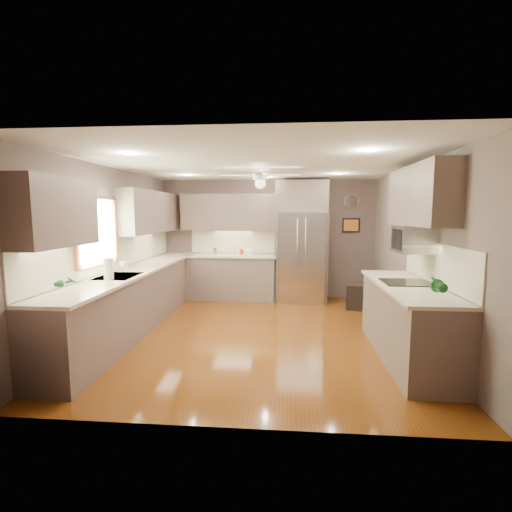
# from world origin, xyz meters

# --- Properties ---
(floor) EXTENTS (5.00, 5.00, 0.00)m
(floor) POSITION_xyz_m (0.00, 0.00, 0.00)
(floor) COLOR #552A0B
(floor) RESTS_ON ground
(ceiling) EXTENTS (5.00, 5.00, 0.00)m
(ceiling) POSITION_xyz_m (0.00, 0.00, 2.50)
(ceiling) COLOR white
(ceiling) RESTS_ON ground
(wall_back) EXTENTS (4.50, 0.00, 4.50)m
(wall_back) POSITION_xyz_m (0.00, 2.50, 1.25)
(wall_back) COLOR brown
(wall_back) RESTS_ON ground
(wall_front) EXTENTS (4.50, 0.00, 4.50)m
(wall_front) POSITION_xyz_m (0.00, -2.50, 1.25)
(wall_front) COLOR brown
(wall_front) RESTS_ON ground
(wall_left) EXTENTS (0.00, 5.00, 5.00)m
(wall_left) POSITION_xyz_m (-2.25, 0.00, 1.25)
(wall_left) COLOR brown
(wall_left) RESTS_ON ground
(wall_right) EXTENTS (0.00, 5.00, 5.00)m
(wall_right) POSITION_xyz_m (2.25, 0.00, 1.25)
(wall_right) COLOR brown
(wall_right) RESTS_ON ground
(canister_b) EXTENTS (0.09, 0.09, 0.14)m
(canister_b) POSITION_xyz_m (-1.08, 2.19, 1.01)
(canister_b) COLOR silver
(canister_b) RESTS_ON back_run
(canister_c) EXTENTS (0.13, 0.13, 0.18)m
(canister_c) POSITION_xyz_m (-0.72, 2.19, 1.03)
(canister_c) COLOR beige
(canister_c) RESTS_ON back_run
(canister_d) EXTENTS (0.10, 0.10, 0.11)m
(canister_d) POSITION_xyz_m (-0.53, 2.22, 1.00)
(canister_d) COLOR #942D10
(canister_d) RESTS_ON back_run
(soap_bottle) EXTENTS (0.10, 0.10, 0.18)m
(soap_bottle) POSITION_xyz_m (-2.06, 0.01, 1.03)
(soap_bottle) COLOR white
(soap_bottle) RESTS_ON left_run
(potted_plant_left) EXTENTS (0.16, 0.14, 0.26)m
(potted_plant_left) POSITION_xyz_m (-1.94, -1.69, 1.07)
(potted_plant_left) COLOR #1A5B22
(potted_plant_left) RESTS_ON left_run
(potted_plant_right) EXTENTS (0.18, 0.15, 0.31)m
(potted_plant_right) POSITION_xyz_m (1.92, -1.63, 1.10)
(potted_plant_right) COLOR #1A5B22
(potted_plant_right) RESTS_ON right_run
(bowl) EXTENTS (0.25, 0.25, 0.05)m
(bowl) POSITION_xyz_m (-0.37, 2.20, 0.97)
(bowl) COLOR beige
(bowl) RESTS_ON back_run
(left_run) EXTENTS (0.65, 4.70, 1.45)m
(left_run) POSITION_xyz_m (-1.95, 0.15, 0.48)
(left_run) COLOR brown
(left_run) RESTS_ON ground
(back_run) EXTENTS (1.85, 0.65, 1.45)m
(back_run) POSITION_xyz_m (-0.72, 2.20, 0.48)
(back_run) COLOR brown
(back_run) RESTS_ON ground
(uppers) EXTENTS (4.50, 4.70, 0.95)m
(uppers) POSITION_xyz_m (-0.74, 0.71, 1.87)
(uppers) COLOR brown
(uppers) RESTS_ON wall_left
(window) EXTENTS (0.05, 1.12, 0.92)m
(window) POSITION_xyz_m (-2.22, -0.50, 1.55)
(window) COLOR #BFF2B2
(window) RESTS_ON wall_left
(sink) EXTENTS (0.50, 0.70, 0.32)m
(sink) POSITION_xyz_m (-1.93, -0.50, 0.91)
(sink) COLOR silver
(sink) RESTS_ON left_run
(refrigerator) EXTENTS (1.06, 0.75, 2.45)m
(refrigerator) POSITION_xyz_m (0.70, 2.16, 1.19)
(refrigerator) COLOR silver
(refrigerator) RESTS_ON ground
(right_run) EXTENTS (0.70, 2.20, 1.45)m
(right_run) POSITION_xyz_m (1.93, -0.80, 0.48)
(right_run) COLOR brown
(right_run) RESTS_ON ground
(microwave) EXTENTS (0.43, 0.55, 0.34)m
(microwave) POSITION_xyz_m (2.03, -0.55, 1.48)
(microwave) COLOR silver
(microwave) RESTS_ON wall_right
(ceiling_fan) EXTENTS (1.18, 1.18, 0.32)m
(ceiling_fan) POSITION_xyz_m (-0.00, 0.30, 2.33)
(ceiling_fan) COLOR white
(ceiling_fan) RESTS_ON ceiling
(recessed_lights) EXTENTS (2.84, 3.14, 0.01)m
(recessed_lights) POSITION_xyz_m (-0.04, 0.40, 2.49)
(recessed_lights) COLOR white
(recessed_lights) RESTS_ON ceiling
(wall_clock) EXTENTS (0.30, 0.03, 0.30)m
(wall_clock) POSITION_xyz_m (1.75, 2.48, 2.05)
(wall_clock) COLOR white
(wall_clock) RESTS_ON wall_back
(framed_print) EXTENTS (0.36, 0.03, 0.30)m
(framed_print) POSITION_xyz_m (1.75, 2.48, 1.55)
(framed_print) COLOR black
(framed_print) RESTS_ON wall_back
(stool) EXTENTS (0.52, 0.52, 0.49)m
(stool) POSITION_xyz_m (1.78, 1.58, 0.24)
(stool) COLOR black
(stool) RESTS_ON ground
(paper_towel) EXTENTS (0.12, 0.12, 0.31)m
(paper_towel) POSITION_xyz_m (-1.92, -0.79, 1.08)
(paper_towel) COLOR white
(paper_towel) RESTS_ON left_run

